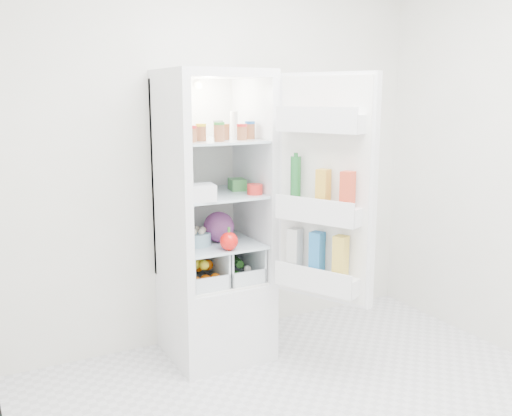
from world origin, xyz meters
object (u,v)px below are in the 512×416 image
mushroom_bowl (197,239)px  refrigerator (212,252)px  red_cabbage (219,227)px  fridge_door (324,195)px

mushroom_bowl → refrigerator: bearing=32.3°
refrigerator → mushroom_bowl: size_ratio=10.76×
red_cabbage → mushroom_bowl: 0.16m
mushroom_bowl → fridge_door: fridge_door is taller
refrigerator → red_cabbage: refrigerator is taller
mushroom_bowl → fridge_door: size_ratio=0.13×
mushroom_bowl → red_cabbage: bearing=5.0°
red_cabbage → mushroom_bowl: bearing=-175.0°
refrigerator → fridge_door: size_ratio=1.38×
mushroom_bowl → fridge_door: (0.56, -0.52, 0.31)m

